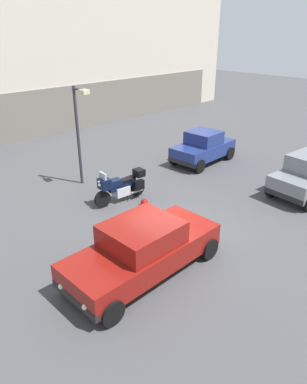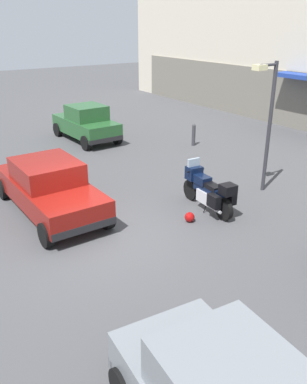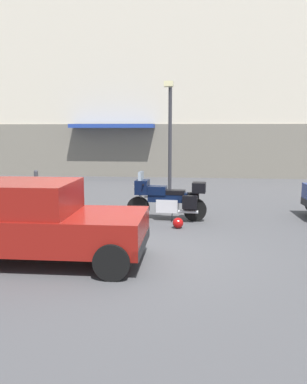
# 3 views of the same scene
# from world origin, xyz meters

# --- Properties ---
(ground_plane) EXTENTS (80.00, 80.00, 0.00)m
(ground_plane) POSITION_xyz_m (0.00, 0.00, 0.00)
(ground_plane) COLOR #424244
(motorcycle) EXTENTS (2.26, 0.80, 1.36)m
(motorcycle) POSITION_xyz_m (0.44, 3.33, 0.62)
(motorcycle) COLOR black
(motorcycle) RESTS_ON ground
(helmet) EXTENTS (0.28, 0.28, 0.28)m
(helmet) POSITION_xyz_m (0.77, 2.39, 0.14)
(helmet) COLOR #990C0C
(helmet) RESTS_ON ground
(car_sedan_far) EXTENTS (4.60, 1.97, 1.56)m
(car_sedan_far) POSITION_xyz_m (-1.98, -0.56, 0.78)
(car_sedan_far) COLOR maroon
(car_sedan_far) RESTS_ON ground
(car_compact_side) EXTENTS (3.53, 1.84, 1.56)m
(car_compact_side) POSITION_xyz_m (6.10, 3.90, 0.77)
(car_compact_side) COLOR navy
(car_compact_side) RESTS_ON ground
(streetlamp_curbside) EXTENTS (0.28, 0.94, 4.08)m
(streetlamp_curbside) POSITION_xyz_m (0.30, 5.69, 2.53)
(streetlamp_curbside) COLOR #2D2D33
(streetlamp_curbside) RESTS_ON ground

